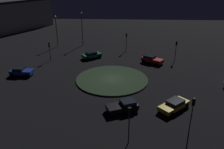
{
  "coord_description": "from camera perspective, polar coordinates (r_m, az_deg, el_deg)",
  "views": [
    {
      "loc": [
        34.64,
        1.77,
        16.05
      ],
      "look_at": [
        0.0,
        0.0,
        0.97
      ],
      "focal_mm": 36.28,
      "sensor_mm": 36.0,
      "label": 1
    }
  ],
  "objects": [
    {
      "name": "car_red",
      "position": [
        46.09,
        9.99,
        3.79
      ],
      "size": [
        3.84,
        4.46,
        1.5
      ],
      "rotation": [
        0.0,
        0.0,
        0.96
      ],
      "color": "red",
      "rests_on": "ground_plane"
    },
    {
      "name": "car_blue",
      "position": [
        42.73,
        -21.89,
        0.76
      ],
      "size": [
        2.23,
        3.95,
        1.46
      ],
      "rotation": [
        0.0,
        0.0,
        1.51
      ],
      "color": "#1E38A5",
      "rests_on": "ground_plane"
    },
    {
      "name": "car_black",
      "position": [
        29.41,
        2.89,
        -7.91
      ],
      "size": [
        3.25,
        4.41,
        1.41
      ],
      "rotation": [
        0.0,
        0.0,
        -1.18
      ],
      "color": "black",
      "rests_on": "ground_plane"
    },
    {
      "name": "car_yellow",
      "position": [
        30.8,
        15.41,
        -7.36
      ],
      "size": [
        4.35,
        4.54,
        1.31
      ],
      "rotation": [
        0.0,
        0.0,
        -0.83
      ],
      "color": "gold",
      "rests_on": "ground_plane"
    },
    {
      "name": "traffic_light_northeast",
      "position": [
        26.35,
        19.64,
        -7.9
      ],
      "size": [
        0.39,
        0.37,
        4.12
      ],
      "rotation": [
        0.0,
        0.0,
        -2.52
      ],
      "color": "#2D2D2D",
      "rests_on": "ground_plane"
    },
    {
      "name": "traffic_light_northwest",
      "position": [
        47.84,
        15.84,
        6.74
      ],
      "size": [
        0.38,
        0.39,
        4.18
      ],
      "rotation": [
        0.0,
        0.0,
        -0.89
      ],
      "color": "#2D2D2D",
      "rests_on": "ground_plane"
    },
    {
      "name": "traffic_light_east",
      "position": [
        22.99,
        4.35,
        -10.95
      ],
      "size": [
        0.38,
        0.33,
        4.33
      ],
      "rotation": [
        0.0,
        0.0,
        -2.98
      ],
      "color": "#2D2D2D",
      "rests_on": "ground_plane"
    },
    {
      "name": "roundabout_island",
      "position": [
        38.18,
        -0.0,
        -1.18
      ],
      "size": [
        12.09,
        12.09,
        0.22
      ],
      "primitive_type": "cylinder",
      "color": "#263823",
      "rests_on": "ground_plane"
    },
    {
      "name": "ground_plane",
      "position": [
        38.22,
        -0.0,
        -1.34
      ],
      "size": [
        117.09,
        117.09,
        0.0
      ],
      "primitive_type": "plane",
      "color": "black"
    },
    {
      "name": "streetlamp_west",
      "position": [
        57.03,
        -7.61,
        12.59
      ],
      "size": [
        0.55,
        0.55,
        8.17
      ],
      "color": "#4C4C51",
      "rests_on": "ground_plane"
    },
    {
      "name": "traffic_light_southwest",
      "position": [
        47.88,
        -15.48,
        6.5
      ],
      "size": [
        0.37,
        0.4,
        3.84
      ],
      "rotation": [
        0.0,
        0.0,
        0.98
      ],
      "color": "#2D2D2D",
      "rests_on": "ground_plane"
    },
    {
      "name": "streetlamp_southwest",
      "position": [
        57.42,
        -13.9,
        11.75
      ],
      "size": [
        0.54,
        0.54,
        7.47
      ],
      "color": "#4C4C51",
      "rests_on": "ground_plane"
    },
    {
      "name": "traffic_light_west",
      "position": [
        52.39,
        3.64,
        9.04
      ],
      "size": [
        0.37,
        0.33,
        4.24
      ],
      "rotation": [
        0.0,
        0.0,
        -0.15
      ],
      "color": "#2D2D2D",
      "rests_on": "ground_plane"
    },
    {
      "name": "car_green",
      "position": [
        48.37,
        -5.15,
        4.97
      ],
      "size": [
        3.76,
        4.3,
        1.43
      ],
      "rotation": [
        0.0,
        0.0,
        2.18
      ],
      "color": "#1E7238",
      "rests_on": "ground_plane"
    }
  ]
}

